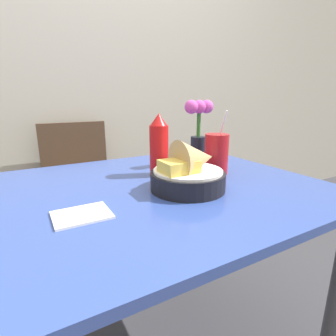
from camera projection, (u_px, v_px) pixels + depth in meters
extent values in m
cube|color=#B7B2A3|center=(74.00, 50.00, 1.64)|extent=(7.00, 0.06, 2.60)
cube|color=#334C9E|center=(154.00, 189.00, 0.86)|extent=(1.07, 0.87, 0.02)
cylinder|color=#4C4C51|center=(335.00, 303.00, 0.86)|extent=(0.05, 0.05, 0.71)
cylinder|color=#4C4C51|center=(7.00, 269.00, 1.04)|extent=(0.05, 0.05, 0.71)
cylinder|color=#4C4C51|center=(200.00, 217.00, 1.49)|extent=(0.05, 0.05, 0.71)
cylinder|color=#473323|center=(60.00, 252.00, 1.38)|extent=(0.03, 0.03, 0.45)
cylinder|color=#473323|center=(125.00, 235.00, 1.55)|extent=(0.03, 0.03, 0.45)
cylinder|color=#473323|center=(52.00, 224.00, 1.68)|extent=(0.03, 0.03, 0.45)
cylinder|color=#473323|center=(107.00, 213.00, 1.86)|extent=(0.03, 0.03, 0.45)
cube|color=#473323|center=(84.00, 194.00, 1.56)|extent=(0.40, 0.40, 0.02)
cube|color=#473323|center=(75.00, 154.00, 1.66)|extent=(0.40, 0.03, 0.40)
cylinder|color=black|center=(188.00, 181.00, 0.81)|extent=(0.23, 0.23, 0.06)
cylinder|color=white|center=(188.00, 171.00, 0.80)|extent=(0.21, 0.21, 0.01)
cone|color=tan|center=(196.00, 159.00, 0.81)|extent=(0.13, 0.13, 0.13)
cube|color=#E5C14C|center=(179.00, 168.00, 0.77)|extent=(0.10, 0.08, 0.04)
cylinder|color=red|center=(159.00, 151.00, 0.95)|extent=(0.07, 0.07, 0.18)
cone|color=red|center=(159.00, 119.00, 0.92)|extent=(0.06, 0.06, 0.04)
cylinder|color=red|center=(216.00, 154.00, 0.97)|extent=(0.09, 0.09, 0.15)
cylinder|color=black|center=(216.00, 157.00, 0.98)|extent=(0.08, 0.08, 0.12)
cylinder|color=white|center=(220.00, 136.00, 0.96)|extent=(0.01, 0.07, 0.19)
cylinder|color=black|center=(198.00, 151.00, 1.10)|extent=(0.06, 0.06, 0.12)
cylinder|color=#33722D|center=(199.00, 123.00, 1.07)|extent=(0.02, 0.02, 0.11)
sphere|color=#D14CB2|center=(199.00, 107.00, 1.05)|extent=(0.05, 0.05, 0.05)
sphere|color=#D14CB2|center=(191.00, 107.00, 1.03)|extent=(0.05, 0.05, 0.05)
sphere|color=#D14CB2|center=(207.00, 107.00, 1.07)|extent=(0.05, 0.05, 0.05)
cube|color=white|center=(82.00, 215.00, 0.63)|extent=(0.13, 0.11, 0.01)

